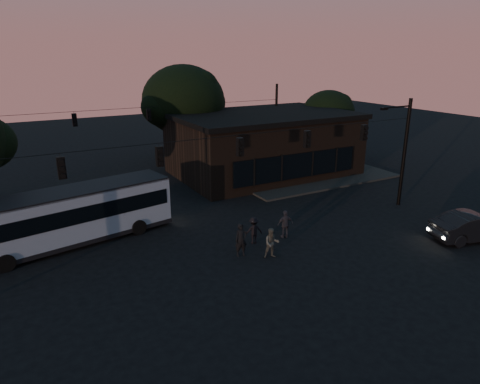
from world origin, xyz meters
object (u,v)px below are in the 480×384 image
building (263,143)px  pedestrian_b (272,243)px  pedestrian_d (254,230)px  car (474,226)px  pedestrian_c (285,224)px  pedestrian_a (241,240)px  bus (73,213)px

building → pedestrian_b: building is taller
pedestrian_d → building: bearing=-109.2°
building → pedestrian_d: size_ratio=9.79×
car → pedestrian_b: (-11.49, 3.74, 0.01)m
car → pedestrian_c: (-9.39, 5.52, 0.02)m
pedestrian_a → pedestrian_c: size_ratio=1.09×
pedestrian_b → pedestrian_d: pedestrian_b is taller
bus → car: bearing=-38.6°
pedestrian_c → pedestrian_a: bearing=21.7°
building → pedestrian_a: (-9.83, -13.59, -1.79)m
car → pedestrian_a: size_ratio=2.71×
bus → pedestrian_b: bus is taller
pedestrian_a → pedestrian_b: size_ratio=1.11×
pedestrian_b → pedestrian_d: 2.01m
building → pedestrian_b: (-8.52, -14.55, -1.88)m
pedestrian_a → pedestrian_d: (1.41, 1.05, -0.14)m
pedestrian_a → pedestrian_c: bearing=23.5°
building → car: size_ratio=3.07×
bus → pedestrian_d: size_ratio=7.30×
car → bus: bearing=76.5°
car → pedestrian_b: pedestrian_b is taller
pedestrian_a → building: bearing=64.1°
pedestrian_b → pedestrian_d: size_ratio=1.06×
bus → pedestrian_b: size_ratio=6.90×
pedestrian_b → pedestrian_c: 2.76m
building → bus: bearing=-156.5°
building → car: building is taller
building → pedestrian_a: building is taller
pedestrian_b → pedestrian_d: bearing=106.9°
bus → pedestrian_b: bearing=-49.3°
pedestrian_a → pedestrian_c: (3.41, 0.82, -0.08)m
building → pedestrian_a: size_ratio=8.35×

